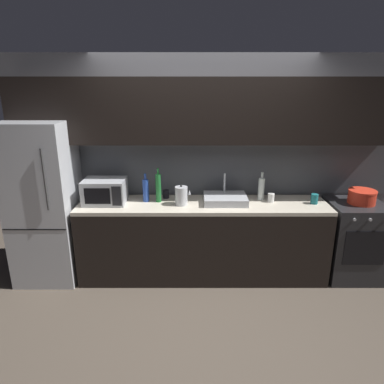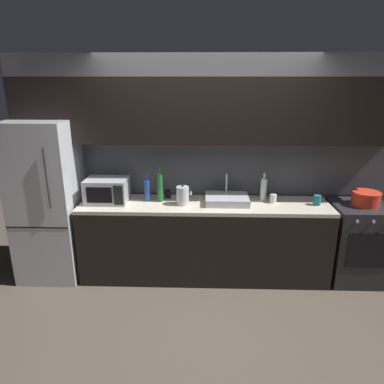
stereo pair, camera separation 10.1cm
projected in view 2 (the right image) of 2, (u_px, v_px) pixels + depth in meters
ground_plane at (204, 324)px, 3.34m from camera, size 10.00×10.00×0.00m
back_wall at (205, 141)px, 4.00m from camera, size 4.53×0.44×2.50m
counter_run at (204, 240)px, 4.06m from camera, size 2.79×0.60×0.90m
refrigerator at (48, 201)px, 3.97m from camera, size 0.68×0.69×1.81m
oven_range at (356, 242)px, 4.00m from camera, size 0.60×0.62×0.90m
microwave at (107, 190)px, 3.93m from camera, size 0.46×0.35×0.27m
sink_basin at (227, 199)px, 3.93m from camera, size 0.48×0.38×0.30m
kettle at (183, 196)px, 3.85m from camera, size 0.17×0.14×0.23m
wine_bottle_clear at (263, 189)px, 3.99m from camera, size 0.07×0.07×0.32m
wine_bottle_green at (160, 187)px, 3.93m from camera, size 0.06×0.06×0.39m
wine_bottle_blue at (148, 190)px, 3.96m from camera, size 0.07×0.07×0.32m
mug_white at (273, 198)px, 3.93m from camera, size 0.07×0.07×0.10m
mug_teal at (317, 200)px, 3.85m from camera, size 0.08×0.08×0.11m
mug_dark at (168, 194)px, 4.09m from camera, size 0.07×0.07×0.10m
cooking_pot at (366, 198)px, 3.84m from camera, size 0.30×0.30×0.15m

